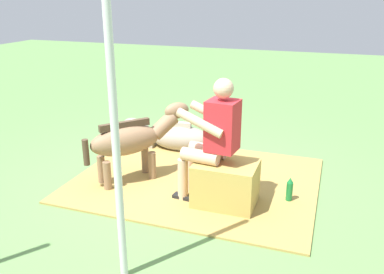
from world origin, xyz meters
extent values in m
plane|color=#608C4C|center=(0.00, 0.00, 0.00)|extent=(24.00, 24.00, 0.00)
cube|color=#AD8C47|center=(-0.27, -0.19, 0.01)|extent=(2.81, 2.23, 0.02)
cube|color=tan|center=(-0.75, 0.28, 0.24)|extent=(0.64, 0.49, 0.48)
cylinder|color=#D8AD8C|center=(-0.49, 0.35, 0.55)|extent=(0.41, 0.18, 0.14)
cylinder|color=#D8AD8C|center=(-0.29, 0.33, 0.24)|extent=(0.11, 0.11, 0.48)
cube|color=black|center=(-0.29, 0.33, 0.03)|extent=(0.23, 0.12, 0.06)
cylinder|color=#D8AD8C|center=(-0.51, 0.15, 0.55)|extent=(0.41, 0.18, 0.14)
cylinder|color=#D8AD8C|center=(-0.31, 0.13, 0.24)|extent=(0.11, 0.11, 0.48)
cube|color=black|center=(-0.31, 0.13, 0.03)|extent=(0.23, 0.12, 0.06)
cube|color=red|center=(-0.70, 0.28, 0.88)|extent=(0.33, 0.31, 0.52)
cylinder|color=#D8AD8C|center=(-0.50, 0.41, 0.93)|extent=(0.51, 0.14, 0.26)
cylinder|color=#D8AD8C|center=(-0.53, 0.10, 0.93)|extent=(0.51, 0.14, 0.26)
sphere|color=#D8AD8C|center=(-0.70, 0.28, 1.26)|extent=(0.20, 0.20, 0.20)
ellipsoid|color=#8C6B4C|center=(0.50, 0.12, 0.53)|extent=(0.78, 0.85, 0.34)
cylinder|color=#8C6B4C|center=(0.39, -0.15, 0.18)|extent=(0.09, 0.09, 0.36)
cylinder|color=#8C6B4C|center=(0.24, -0.03, 0.18)|extent=(0.09, 0.09, 0.36)
cylinder|color=#8C6B4C|center=(0.75, 0.28, 0.18)|extent=(0.09, 0.09, 0.36)
cylinder|color=#8C6B4C|center=(0.60, 0.40, 0.18)|extent=(0.09, 0.09, 0.36)
cylinder|color=#8C6B4C|center=(0.18, -0.26, 0.63)|extent=(0.37, 0.40, 0.33)
ellipsoid|color=#8C6B4C|center=(0.06, -0.40, 0.79)|extent=(0.33, 0.35, 0.20)
cube|color=#4D3A2A|center=(0.50, 0.12, 0.72)|extent=(0.43, 0.50, 0.08)
cylinder|color=#4D3A2A|center=(0.80, 0.49, 0.48)|extent=(0.07, 0.07, 0.30)
ellipsoid|color=gray|center=(0.26, -1.05, 0.18)|extent=(0.90, 0.46, 0.36)
cube|color=gray|center=(0.80, -1.02, 0.05)|extent=(0.30, 0.26, 0.10)
cylinder|color=gray|center=(0.82, -1.02, 0.24)|extent=(0.30, 0.20, 0.30)
ellipsoid|color=gray|center=(1.00, -1.01, 0.32)|extent=(0.31, 0.18, 0.20)
cube|color=#B5A999|center=(0.34, -1.05, 0.38)|extent=(0.44, 0.11, 0.08)
cylinder|color=#197233|center=(-1.38, -0.01, 0.12)|extent=(0.07, 0.07, 0.23)
cone|color=#197233|center=(-1.38, -0.01, 0.26)|extent=(0.06, 0.06, 0.06)
cylinder|color=silver|center=(-0.28, 1.66, 1.19)|extent=(0.06, 0.06, 2.39)
camera|label=1|loc=(-1.70, 4.04, 2.15)|focal=38.26mm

